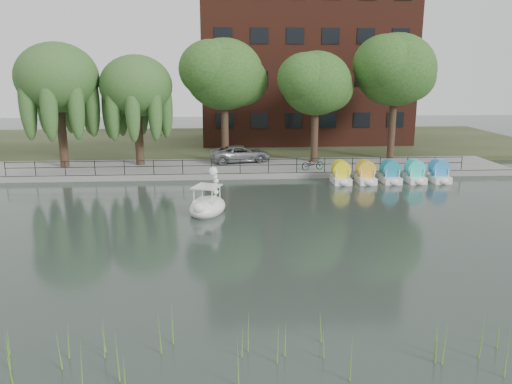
{
  "coord_description": "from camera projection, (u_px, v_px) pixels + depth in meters",
  "views": [
    {
      "loc": [
        -1.17,
        -21.07,
        7.53
      ],
      "look_at": [
        0.5,
        4.0,
        1.3
      ],
      "focal_mm": 35.0,
      "sensor_mm": 36.0,
      "label": 1
    }
  ],
  "objects": [
    {
      "name": "willow_left",
      "position": [
        57.0,
        78.0,
        35.78
      ],
      "size": [
        5.88,
        5.88,
        9.01
      ],
      "color": "#473323",
      "rests_on": "promenade"
    },
    {
      "name": "land_strip",
      "position": [
        234.0,
        142.0,
        51.3
      ],
      "size": [
        60.0,
        22.0,
        0.36
      ],
      "primitive_type": "cube",
      "color": "#47512D",
      "rests_on": "ground_plane"
    },
    {
      "name": "pedestrian",
      "position": [
        65.0,
        154.0,
        37.07
      ],
      "size": [
        0.77,
        0.86,
        1.98
      ],
      "primitive_type": "imported",
      "rotation": [
        0.0,
        0.0,
        4.21
      ],
      "color": "black",
      "rests_on": "promenade"
    },
    {
      "name": "broadleaf_center",
      "position": [
        224.0,
        75.0,
        37.96
      ],
      "size": [
        6.0,
        6.0,
        9.25
      ],
      "color": "#473323",
      "rests_on": "promenade"
    },
    {
      "name": "kerb",
      "position": [
        240.0,
        176.0,
        34.89
      ],
      "size": [
        40.0,
        0.25,
        0.4
      ],
      "primitive_type": "cube",
      "color": "gray",
      "rests_on": "ground_plane"
    },
    {
      "name": "willow_mid",
      "position": [
        136.0,
        86.0,
        36.77
      ],
      "size": [
        5.32,
        5.32,
        8.15
      ],
      "color": "#473323",
      "rests_on": "promenade"
    },
    {
      "name": "pedal_boat_row",
      "position": [
        390.0,
        174.0,
        33.81
      ],
      "size": [
        7.95,
        1.7,
        1.4
      ],
      "color": "white",
      "rests_on": "ground_plane"
    },
    {
      "name": "bicycle",
      "position": [
        313.0,
        163.0,
        35.99
      ],
      "size": [
        1.04,
        1.82,
        1.0
      ],
      "primitive_type": "imported",
      "rotation": [
        0.0,
        0.0,
        1.84
      ],
      "color": "gray",
      "rests_on": "promenade"
    },
    {
      "name": "reed_bank",
      "position": [
        347.0,
        340.0,
        13.08
      ],
      "size": [
        24.0,
        2.4,
        1.2
      ],
      "color": "#669938",
      "rests_on": "ground_plane"
    },
    {
      "name": "promenade",
      "position": [
        239.0,
        168.0,
        37.74
      ],
      "size": [
        40.0,
        6.0,
        0.4
      ],
      "primitive_type": "cube",
      "color": "gray",
      "rests_on": "ground_plane"
    },
    {
      "name": "swan_boat",
      "position": [
        208.0,
        203.0,
        26.68
      ],
      "size": [
        2.6,
        3.21,
        2.35
      ],
      "rotation": [
        0.0,
        0.0,
        -0.36
      ],
      "color": "white",
      "rests_on": "ground_plane"
    },
    {
      "name": "apartment_building",
      "position": [
        304.0,
        50.0,
        49.52
      ],
      "size": [
        20.0,
        10.07,
        18.0
      ],
      "color": "#4C1E16",
      "rests_on": "land_strip"
    },
    {
      "name": "railing",
      "position": [
        240.0,
        163.0,
        34.85
      ],
      "size": [
        32.0,
        0.05,
        1.0
      ],
      "color": "black",
      "rests_on": "promenade"
    },
    {
      "name": "broadleaf_far",
      "position": [
        396.0,
        70.0,
        39.24
      ],
      "size": [
        6.3,
        6.3,
        9.71
      ],
      "color": "#473323",
      "rests_on": "promenade"
    },
    {
      "name": "minivan",
      "position": [
        241.0,
        152.0,
        39.01
      ],
      "size": [
        3.48,
        5.76,
        1.5
      ],
      "primitive_type": "imported",
      "rotation": [
        0.0,
        0.0,
        1.77
      ],
      "color": "gray",
      "rests_on": "promenade"
    },
    {
      "name": "ground_plane",
      "position": [
        251.0,
        242.0,
        22.3
      ],
      "size": [
        120.0,
        120.0,
        0.0
      ],
      "primitive_type": "plane",
      "color": "#3B4842"
    },
    {
      "name": "broadleaf_right",
      "position": [
        316.0,
        84.0,
        38.09
      ],
      "size": [
        5.4,
        5.4,
        8.32
      ],
      "color": "#473323",
      "rests_on": "promenade"
    }
  ]
}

